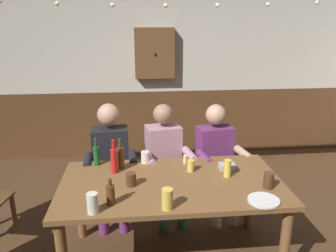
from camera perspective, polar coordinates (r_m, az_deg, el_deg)
The scene contains 22 objects.
back_wall_upper at distance 4.92m, azimuth -2.62°, elevation 14.10°, with size 6.26×0.12×1.41m, color beige.
back_wall_wainscot at distance 5.14m, azimuth -2.43°, elevation 0.60°, with size 6.26×0.12×1.00m, color brown.
dining_table at distance 2.81m, azimuth 0.60°, elevation -11.25°, with size 1.82×0.96×0.75m.
person_0 at distance 3.44m, azimuth -9.75°, elevation -5.42°, with size 0.52×0.54×1.23m.
person_1 at distance 3.44m, azimuth -0.47°, elevation -5.45°, with size 0.53×0.58×1.21m.
person_2 at distance 3.53m, azimuth 8.42°, elevation -5.15°, with size 0.54×0.56×1.19m.
table_candle at distance 3.08m, azimuth 2.96°, elevation -5.70°, with size 0.04×0.04×0.08m, color #F9E08C.
condiment_caddy at distance 3.02m, azimuth 10.05°, elevation -6.81°, with size 0.14×0.10×0.05m, color #B2B7BC.
plate_0 at distance 2.59m, azimuth 16.05°, elevation -12.13°, with size 0.23×0.23×0.01m, color white.
bottle_0 at distance 3.09m, azimuth -12.15°, elevation -4.89°, with size 0.05×0.05×0.26m.
bottle_1 at distance 2.99m, azimuth -8.15°, elevation -5.28°, with size 0.07×0.07×0.28m.
bottle_2 at distance 2.90m, azimuth -9.23°, elevation -5.75°, with size 0.06×0.06×0.30m.
bottle_3 at distance 2.46m, azimuth -9.80°, elevation -11.44°, with size 0.06×0.06×0.20m.
pint_glass_0 at distance 2.86m, azimuth 10.15°, elevation -7.13°, with size 0.06×0.06×0.15m, color #E5C64C.
pint_glass_1 at distance 2.37m, azimuth -0.11°, elevation -12.38°, with size 0.08×0.08×0.15m, color #E5C64C.
pint_glass_2 at distance 2.76m, azimuth 16.82°, elevation -8.90°, with size 0.08×0.08×0.13m, color #4C2D19.
pint_glass_3 at distance 2.93m, azimuth 3.92°, elevation -6.80°, with size 0.06×0.06×0.11m, color #E5C64C.
pint_glass_4 at distance 2.70m, azimuth -6.33°, elevation -9.05°, with size 0.08×0.08×0.11m, color #4C2D19.
pint_glass_5 at distance 2.39m, azimuth -12.79°, elevation -12.76°, with size 0.08×0.08×0.15m, color white.
pint_glass_6 at distance 3.09m, azimuth -3.90°, elevation -5.34°, with size 0.08×0.08×0.11m, color white.
wall_dart_cabinet at distance 4.81m, azimuth -2.32°, elevation 12.33°, with size 0.56×0.15×0.70m.
string_lights at distance 2.94m, azimuth -0.39°, elevation 20.53°, with size 4.42×0.04×0.11m.
Camera 1 is at (-0.28, -2.32, 2.03)m, focal length 35.62 mm.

